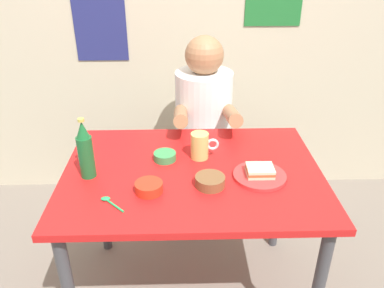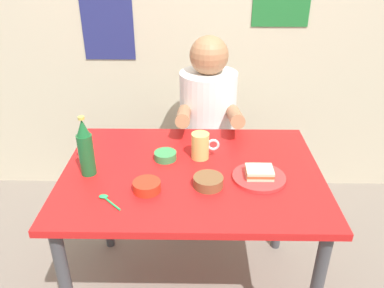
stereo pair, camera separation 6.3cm
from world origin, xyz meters
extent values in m
cube|color=navy|center=(-0.53, 1.01, 1.20)|extent=(0.32, 0.01, 0.53)
cube|color=red|center=(0.00, 0.00, 0.72)|extent=(1.10, 0.80, 0.03)
cylinder|color=#3F3F44|center=(-0.49, 0.34, 0.35)|extent=(0.05, 0.05, 0.71)
cylinder|color=#3F3F44|center=(0.49, 0.34, 0.35)|extent=(0.05, 0.05, 0.71)
cylinder|color=#4C4C51|center=(0.08, 0.63, 0.21)|extent=(0.08, 0.08, 0.41)
cylinder|color=maroon|center=(0.08, 0.63, 0.43)|extent=(0.34, 0.34, 0.04)
cylinder|color=white|center=(0.08, 0.63, 0.71)|extent=(0.32, 0.32, 0.52)
sphere|color=#A0704C|center=(0.08, 0.63, 1.06)|extent=(0.21, 0.21, 0.21)
cylinder|color=#A0704C|center=(-0.05, 0.38, 0.82)|extent=(0.07, 0.31, 0.14)
cylinder|color=#A0704C|center=(0.21, 0.38, 0.82)|extent=(0.07, 0.31, 0.14)
cylinder|color=red|center=(0.28, -0.06, 0.75)|extent=(0.22, 0.22, 0.01)
cube|color=beige|center=(0.28, -0.06, 0.76)|extent=(0.11, 0.09, 0.01)
cube|color=#9E592D|center=(0.28, -0.06, 0.77)|extent=(0.11, 0.09, 0.01)
cube|color=beige|center=(0.28, -0.06, 0.78)|extent=(0.11, 0.09, 0.01)
cylinder|color=#D1BC66|center=(0.04, 0.11, 0.80)|extent=(0.08, 0.08, 0.12)
torus|color=silver|center=(0.09, 0.11, 0.81)|extent=(0.06, 0.01, 0.06)
cylinder|color=#19602D|center=(-0.43, -0.03, 0.83)|extent=(0.06, 0.06, 0.18)
cone|color=#19602D|center=(-0.43, -0.03, 0.95)|extent=(0.05, 0.05, 0.07)
cylinder|color=#BFB74C|center=(-0.43, -0.03, 1.00)|extent=(0.03, 0.03, 0.01)
cylinder|color=#388C4C|center=(-0.12, 0.09, 0.76)|extent=(0.10, 0.10, 0.03)
cylinder|color=#5B643A|center=(-0.12, 0.09, 0.77)|extent=(0.08, 0.08, 0.02)
cylinder|color=red|center=(-0.17, -0.15, 0.76)|extent=(0.11, 0.11, 0.04)
cylinder|color=#A33521|center=(-0.17, -0.15, 0.77)|extent=(0.09, 0.09, 0.02)
cylinder|color=brown|center=(0.07, -0.12, 0.76)|extent=(0.12, 0.12, 0.04)
cylinder|color=brown|center=(0.07, -0.12, 0.77)|extent=(0.10, 0.10, 0.02)
cylinder|color=#26A559|center=(-0.30, -0.24, 0.74)|extent=(0.08, 0.08, 0.01)
ellipsoid|color=#26A559|center=(-0.34, -0.20, 0.75)|extent=(0.04, 0.02, 0.01)
camera|label=1|loc=(-0.04, -1.41, 1.62)|focal=36.20mm
camera|label=2|loc=(0.02, -1.41, 1.62)|focal=36.20mm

